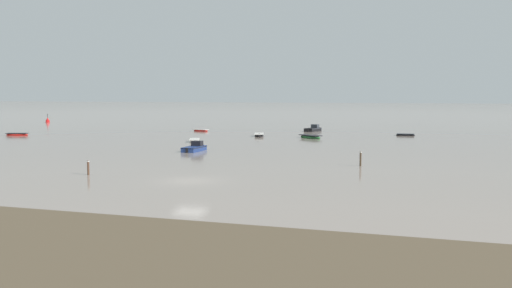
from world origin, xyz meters
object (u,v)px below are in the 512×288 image
Objects in this scene: motorboat_moored_1 at (314,129)px; motorboat_moored_3 at (197,148)px; rowboat_moored_8 at (201,131)px; mooring_post_near at (361,159)px; rowboat_moored_10 at (405,135)px; rowboat_moored_4 at (194,141)px; rowboat_moored_7 at (259,135)px; channel_buoy at (48,121)px; rowboat_moored_3 at (17,135)px; mooring_post_right at (88,168)px; rowboat_moored_6 at (310,137)px.

motorboat_moored_1 reaches higher than motorboat_moored_3.
mooring_post_near reaches higher than rowboat_moored_8.
rowboat_moored_10 is at bearing 17.20° from rowboat_moored_8.
mooring_post_near is at bearing -111.81° from motorboat_moored_3.
rowboat_moored_4 is 14.24m from rowboat_moored_7.
rowboat_moored_10 is 86.23m from channel_buoy.
rowboat_moored_10 is at bearing -85.37° from rowboat_moored_7.
rowboat_moored_7 is 1.93× the size of channel_buoy.
rowboat_moored_3 reaches higher than rowboat_moored_10.
rowboat_moored_3 is 1.15× the size of rowboat_moored_8.
rowboat_moored_10 is (36.44, 0.06, -0.01)m from rowboat_moored_8.
rowboat_moored_4 is 68.63m from channel_buoy.
mooring_post_right reaches higher than rowboat_moored_10.
motorboat_moored_1 is 16.80m from rowboat_moored_7.
rowboat_moored_7 is at bearing -0.37° from motorboat_moored_3.
motorboat_moored_1 is at bearing 15.12° from rowboat_moored_3.
mooring_post_near is (25.78, -19.59, 0.49)m from rowboat_moored_4.
mooring_post_near reaches higher than rowboat_moored_3.
mooring_post_near is (33.98, -41.00, 0.53)m from rowboat_moored_8.
mooring_post_right is at bearing 162.92° from rowboat_moored_7.
rowboat_moored_8 is 2.21× the size of mooring_post_near.
rowboat_moored_4 is (-11.57, -28.80, -0.10)m from motorboat_moored_1.
motorboat_moored_3 is 3.05× the size of mooring_post_near.
rowboat_moored_4 is at bearing -101.99° from rowboat_moored_6.
rowboat_moored_6 is 0.99× the size of rowboat_moored_7.
rowboat_moored_4 is 0.97× the size of rowboat_moored_7.
mooring_post_right is at bearing -172.35° from motorboat_moored_1.
motorboat_moored_1 is at bearing -36.46° from rowboat_moored_7.
rowboat_moored_10 is (61.22, 18.90, -0.03)m from rowboat_moored_3.
rowboat_moored_7 is at bearing -0.13° from rowboat_moored_3.
rowboat_moored_4 is 18.60m from rowboat_moored_6.
rowboat_moored_8 is (-19.77, -7.39, -0.14)m from motorboat_moored_1.
rowboat_moored_7 is (-5.96, -15.71, -0.09)m from motorboat_moored_1.
motorboat_moored_1 reaches higher than rowboat_moored_7.
rowboat_moored_6 reaches higher than rowboat_moored_10.
mooring_post_right reaches higher than rowboat_moored_7.
mooring_post_near reaches higher than motorboat_moored_1.
rowboat_moored_4 reaches higher than rowboat_moored_3.
rowboat_moored_6 is 1.91× the size of channel_buoy.
rowboat_moored_7 is at bearing -160.41° from rowboat_moored_10.
channel_buoy reaches higher than rowboat_moored_10.
rowboat_moored_3 is at bearing 159.33° from mooring_post_near.
channel_buoy is at bearing 130.11° from mooring_post_right.
channel_buoy is 1.70× the size of mooring_post_right.
mooring_post_right is (12.72, -53.73, 0.45)m from rowboat_moored_8.
motorboat_moored_1 is 68.48m from channel_buoy.
rowboat_moored_6 is 8.82m from rowboat_moored_7.
motorboat_moored_1 reaches higher than rowboat_moored_4.
mooring_post_near reaches higher than rowboat_moored_10.
rowboat_moored_6 is at bearing -4.28° from rowboat_moored_3.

